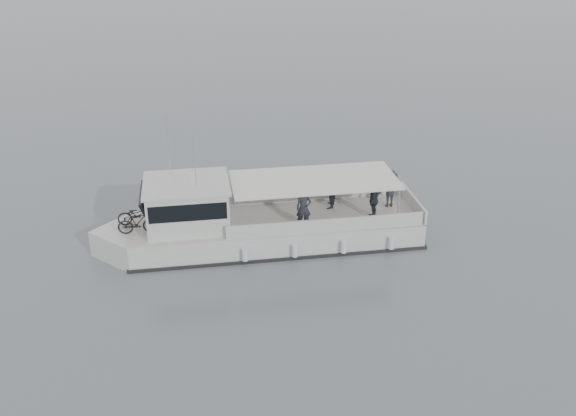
# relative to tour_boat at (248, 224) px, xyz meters

# --- Properties ---
(ground) EXTENTS (1400.00, 1400.00, 0.00)m
(ground) POSITION_rel_tour_boat_xyz_m (-3.66, -1.00, -0.91)
(ground) COLOR slate
(ground) RESTS_ON ground
(tour_boat) EXTENTS (12.81, 7.61, 5.56)m
(tour_boat) POSITION_rel_tour_boat_xyz_m (0.00, 0.00, 0.00)
(tour_boat) COLOR silver
(tour_boat) RESTS_ON ground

